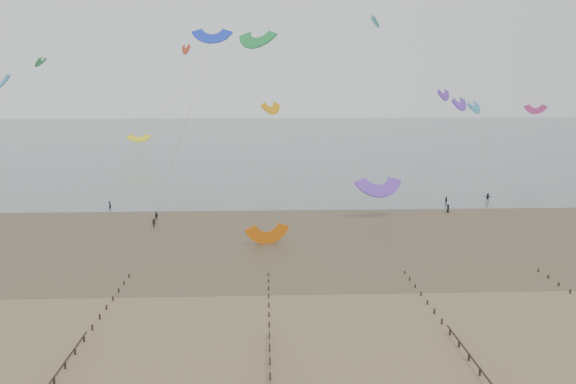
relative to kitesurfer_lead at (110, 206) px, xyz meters
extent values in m
plane|color=brown|center=(27.05, -51.76, -0.92)|extent=(500.00, 500.00, 0.00)
plane|color=#475654|center=(27.05, 148.24, -0.89)|extent=(500.00, 500.00, 0.00)
plane|color=#473A28|center=(27.05, -16.76, -0.91)|extent=(500.00, 500.00, 0.00)
ellipsoid|color=slate|center=(9.05, -29.76, -0.91)|extent=(23.60, 14.36, 0.01)
ellipsoid|color=slate|center=(39.05, -13.76, -0.91)|extent=(33.64, 18.32, 0.01)
ellipsoid|color=slate|center=(72.05, -21.76, -0.91)|extent=(19.65, 13.67, 0.01)
ellipsoid|color=slate|center=(-12.95, -11.76, -0.91)|extent=(26.95, 14.22, 0.01)
cube|color=black|center=(13.05, -66.08, -0.60)|extent=(0.16, 0.16, 0.74)
cube|color=black|center=(13.05, -63.45, -0.62)|extent=(0.16, 0.16, 0.71)
cube|color=black|center=(13.05, -60.82, -0.63)|extent=(0.16, 0.16, 0.68)
cube|color=black|center=(13.05, -58.19, -0.65)|extent=(0.16, 0.16, 0.65)
cube|color=black|center=(13.05, -55.55, -0.66)|extent=(0.16, 0.16, 0.62)
cube|color=black|center=(13.05, -52.92, -0.67)|extent=(0.16, 0.16, 0.59)
cube|color=black|center=(13.05, -50.29, -0.69)|extent=(0.16, 0.16, 0.57)
cube|color=black|center=(13.05, -47.66, -0.70)|extent=(0.16, 0.16, 0.54)
cube|color=black|center=(13.05, -45.03, -0.72)|extent=(0.16, 0.16, 0.51)
cube|color=black|center=(13.05, -42.40, -0.73)|extent=(0.16, 0.16, 0.48)
cube|color=black|center=(13.05, -39.76, -0.75)|extent=(0.16, 0.16, 0.45)
cube|color=black|center=(31.05, -66.08, -0.60)|extent=(0.16, 0.16, 0.74)
cube|color=black|center=(31.05, -63.45, -0.62)|extent=(0.16, 0.16, 0.71)
cube|color=black|center=(31.05, -60.82, -0.63)|extent=(0.16, 0.16, 0.68)
cube|color=black|center=(31.05, -58.19, -0.65)|extent=(0.16, 0.16, 0.65)
cube|color=black|center=(31.05, -55.55, -0.66)|extent=(0.16, 0.16, 0.62)
cube|color=black|center=(31.05, -52.92, -0.67)|extent=(0.16, 0.16, 0.59)
cube|color=black|center=(31.05, -50.29, -0.69)|extent=(0.16, 0.16, 0.57)
cube|color=black|center=(31.05, -47.66, -0.70)|extent=(0.16, 0.16, 0.54)
cube|color=black|center=(31.05, -45.03, -0.72)|extent=(0.16, 0.16, 0.51)
cube|color=black|center=(31.05, -42.40, -0.73)|extent=(0.16, 0.16, 0.48)
cube|color=black|center=(31.05, -39.76, -0.75)|extent=(0.16, 0.16, 0.45)
cube|color=black|center=(49.05, -66.08, -0.60)|extent=(0.16, 0.16, 0.74)
cube|color=black|center=(49.05, -63.45, -0.62)|extent=(0.16, 0.16, 0.71)
cube|color=black|center=(49.05, -60.82, -0.63)|extent=(0.16, 0.16, 0.68)
cube|color=black|center=(49.05, -58.19, -0.65)|extent=(0.16, 0.16, 0.65)
cube|color=black|center=(49.05, -55.55, -0.66)|extent=(0.16, 0.16, 0.62)
cube|color=black|center=(49.05, -52.92, -0.67)|extent=(0.16, 0.16, 0.59)
cube|color=black|center=(49.05, -50.29, -0.69)|extent=(0.16, 0.16, 0.57)
cube|color=black|center=(49.05, -47.66, -0.70)|extent=(0.16, 0.16, 0.54)
cube|color=black|center=(49.05, -45.03, -0.72)|extent=(0.16, 0.16, 0.51)
cube|color=black|center=(49.05, -42.40, -0.73)|extent=(0.16, 0.16, 0.48)
cube|color=black|center=(49.05, -39.76, -0.75)|extent=(0.16, 0.16, 0.45)
cube|color=black|center=(67.05, -47.66, -0.70)|extent=(0.16, 0.16, 0.54)
cube|color=black|center=(67.05, -45.03, -0.72)|extent=(0.16, 0.16, 0.51)
cube|color=black|center=(67.05, -42.40, -0.73)|extent=(0.16, 0.16, 0.48)
cube|color=black|center=(67.05, -39.76, -0.75)|extent=(0.16, 0.16, 0.45)
imported|color=black|center=(0.00, 0.00, 0.00)|extent=(0.79, 0.78, 1.84)
imported|color=black|center=(78.10, 5.47, -0.06)|extent=(1.58, 1.37, 1.72)
imported|color=black|center=(68.00, 1.99, -0.01)|extent=(0.45, 1.08, 1.83)
imported|color=black|center=(10.83, -9.04, -0.07)|extent=(0.94, 0.80, 1.70)
imported|color=black|center=(11.34, -14.20, -0.14)|extent=(1.17, 1.06, 1.57)
imported|color=black|center=(66.25, -4.57, -0.12)|extent=(0.63, 0.86, 1.61)
camera|label=1|loc=(30.77, -109.65, 23.72)|focal=35.00mm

